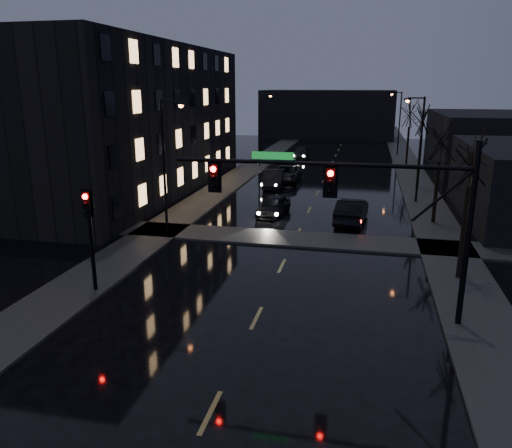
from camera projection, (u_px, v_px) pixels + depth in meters
The scene contains 21 objects.
sidewalk_left at pixel (230, 182), 46.70m from camera, with size 3.00×140.00×0.12m, color #2D2D2B.
sidewalk_right at pixel (419, 190), 43.17m from camera, with size 3.00×140.00×0.12m, color #2D2D2B.
sidewalk_cross at pixel (295, 239), 29.42m from camera, with size 40.00×3.00×0.12m, color #2D2D2B.
apartment_block at pixel (122, 120), 42.06m from camera, with size 12.00×30.00×12.00m, color black.
commercial_right_far at pixel (494, 142), 52.85m from camera, with size 12.00×18.00×6.00m, color black.
far_block at pixel (327, 114), 84.95m from camera, with size 22.00×10.00×8.00m, color black.
signal_mast at pixel (364, 196), 18.39m from camera, with size 11.11×0.41×7.00m.
signal_pole_left at pixel (90, 226), 21.24m from camera, with size 0.35×0.41×4.53m.
tree_near at pixel (473, 147), 21.79m from camera, with size 3.52×3.52×8.08m.
tree_mid_a at pixel (442, 134), 31.30m from camera, with size 3.30×3.30×7.58m.
tree_mid_b at pixel (423, 112), 42.37m from camera, with size 3.74×3.74×8.59m.
tree_far at pixel (410, 111), 55.69m from camera, with size 3.43×3.43×7.88m.
streetlight_l_near at pixel (167, 156), 29.25m from camera, with size 1.53×0.28×8.00m.
streetlight_l_far at pixel (261, 123), 54.65m from camera, with size 1.53×0.28×8.00m.
streetlight_r_mid at pixel (418, 141), 37.39m from camera, with size 1.53×0.28×8.00m.
streetlight_r_far at pixel (398, 118), 63.73m from camera, with size 1.53×0.28×8.00m.
oncoming_car_a at pixel (274, 206), 34.83m from camera, with size 1.63×4.06×1.38m, color black.
oncoming_car_b at pixel (274, 179), 44.31m from camera, with size 1.65×4.74×1.56m, color black.
oncoming_car_c at pixel (286, 174), 47.00m from camera, with size 2.51×5.44×1.51m, color black.
oncoming_car_d at pixel (301, 153), 61.75m from camera, with size 1.90×4.66×1.35m, color black.
lead_car at pixel (352, 211), 32.93m from camera, with size 1.73×4.95×1.63m, color black.
Camera 1 is at (3.83, -9.43, 8.80)m, focal length 35.00 mm.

